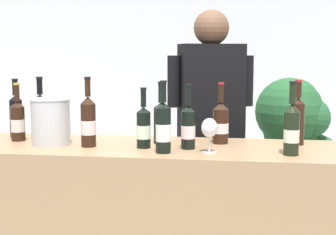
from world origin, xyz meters
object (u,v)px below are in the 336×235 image
object	(u,v)px
wine_bottle_1	(161,121)
person_server	(210,147)
wine_bottle_8	(188,127)
wine_bottle_7	(88,121)
wine_bottle_0	(298,119)
wine_bottle_4	(163,127)
wine_bottle_5	(144,127)
wine_glass	(209,129)
wine_bottle_2	(18,121)
wine_bottle_9	(16,114)
wine_bottle_10	(40,116)
ice_bucket	(51,121)
wine_bottle_6	(292,129)
potted_shrub	(297,144)
wine_bottle_3	(221,123)

from	to	relation	value
wine_bottle_1	person_server	world-z (taller)	person_server
wine_bottle_8	wine_bottle_7	bearing A→B (deg)	-178.13
wine_bottle_0	wine_bottle_8	xyz separation A→B (m)	(-0.55, -0.20, -0.02)
wine_bottle_0	wine_bottle_4	bearing A→B (deg)	-153.74
wine_bottle_5	wine_glass	xyz separation A→B (m)	(0.33, -0.08, 0.01)
wine_bottle_2	wine_bottle_4	xyz separation A→B (m)	(0.84, -0.22, 0.01)
wine_bottle_0	wine_glass	distance (m)	0.53
wine_bottle_8	wine_bottle_9	xyz separation A→B (m)	(-1.01, 0.22, 0.02)
wine_bottle_1	wine_bottle_5	size ratio (longest dim) A/B	1.07
wine_bottle_4	wine_bottle_5	distance (m)	0.16
wine_bottle_10	wine_bottle_8	bearing A→B (deg)	-11.65
wine_bottle_2	ice_bucket	size ratio (longest dim) A/B	1.30
wine_bottle_1	wine_bottle_9	distance (m)	0.86
wine_bottle_5	wine_bottle_1	bearing A→B (deg)	64.92
wine_bottle_2	wine_bottle_4	bearing A→B (deg)	-14.63
wine_bottle_4	wine_glass	xyz separation A→B (m)	(0.22, 0.04, -0.01)
wine_bottle_1	wine_bottle_4	size ratio (longest dim) A/B	0.94
wine_bottle_0	wine_bottle_7	world-z (taller)	wine_bottle_7
wine_bottle_0	wine_bottle_6	xyz separation A→B (m)	(-0.06, -0.29, -0.01)
wine_bottle_10	wine_bottle_7	bearing A→B (deg)	-29.65
wine_bottle_4	wine_bottle_8	world-z (taller)	wine_bottle_4
wine_bottle_6	wine_bottle_9	distance (m)	1.54
wine_bottle_5	wine_bottle_6	bearing A→B (deg)	-6.22
wine_bottle_0	ice_bucket	distance (m)	1.29
wine_glass	potted_shrub	xyz separation A→B (m)	(0.54, 1.23, -0.28)
wine_bottle_4	wine_bottle_7	xyz separation A→B (m)	(-0.41, 0.11, 0.01)
wine_bottle_4	potted_shrub	bearing A→B (deg)	59.21
wine_bottle_1	ice_bucket	bearing A→B (deg)	-168.10
wine_bottle_7	potted_shrub	distance (m)	1.67
wine_bottle_8	wine_glass	world-z (taller)	wine_bottle_8
wine_bottle_3	wine_bottle_9	xyz separation A→B (m)	(-1.17, 0.04, 0.02)
wine_bottle_1	wine_bottle_8	distance (m)	0.20
wine_bottle_0	ice_bucket	bearing A→B (deg)	-171.33
wine_bottle_10	wine_bottle_0	bearing A→B (deg)	1.13
wine_bottle_2	wine_glass	world-z (taller)	wine_bottle_2
wine_bottle_3	ice_bucket	world-z (taller)	wine_bottle_3
wine_bottle_0	wine_bottle_10	size ratio (longest dim) A/B	0.98
person_server	wine_bottle_4	bearing A→B (deg)	-102.33
wine_bottle_0	wine_bottle_1	world-z (taller)	wine_bottle_0
wine_bottle_8	wine_bottle_9	distance (m)	1.04
wine_bottle_6	person_server	distance (m)	0.90
wine_bottle_4	ice_bucket	bearing A→B (deg)	168.04
wine_bottle_8	wine_bottle_3	bearing A→B (deg)	49.34
wine_bottle_4	wine_bottle_10	distance (m)	0.80
wine_bottle_0	wine_bottle_4	xyz separation A→B (m)	(-0.66, -0.32, -0.01)
wine_bottle_10	potted_shrub	xyz separation A→B (m)	(1.50, 0.97, -0.29)
wine_bottle_1	wine_bottle_4	world-z (taller)	wine_bottle_4
wine_glass	person_server	world-z (taller)	person_server
wine_bottle_0	wine_bottle_3	world-z (taller)	wine_bottle_0
wine_glass	wine_bottle_1	bearing A→B (deg)	141.91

